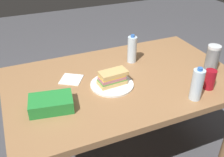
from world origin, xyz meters
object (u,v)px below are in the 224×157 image
dining_table (123,90)px  sandwich (112,78)px  soda_can_red (210,79)px  water_bottle_spare (132,49)px  plastic_cup_stack (212,59)px  water_bottle_tall (197,85)px  chip_bag (51,103)px  paper_plate (112,85)px

dining_table → sandwich: sandwich is taller
soda_can_red → water_bottle_spare: water_bottle_spare is taller
soda_can_red → plastic_cup_stack: size_ratio=0.66×
water_bottle_tall → plastic_cup_stack: bearing=36.0°
sandwich → chip_bag: size_ratio=0.82×
soda_can_red → dining_table: bearing=144.7°
plastic_cup_stack → dining_table: bearing=166.2°
soda_can_red → chip_bag: bearing=169.3°
dining_table → paper_plate: bearing=-153.8°
dining_table → water_bottle_spare: water_bottle_spare is taller
plastic_cup_stack → water_bottle_spare: bearing=141.8°
chip_bag → water_bottle_spare: bearing=36.2°
chip_bag → water_bottle_tall: water_bottle_tall is taller
chip_bag → plastic_cup_stack: bearing=9.2°
sandwich → soda_can_red: (0.52, -0.26, 0.01)m
soda_can_red → plastic_cup_stack: (0.15, 0.16, 0.03)m
dining_table → sandwich: bearing=-154.0°
paper_plate → water_bottle_tall: size_ratio=1.33×
soda_can_red → paper_plate: bearing=154.0°
paper_plate → water_bottle_spare: water_bottle_spare is taller
water_bottle_tall → water_bottle_spare: (-0.12, 0.55, 0.00)m
paper_plate → chip_bag: size_ratio=1.16×
chip_bag → water_bottle_spare: size_ratio=1.13×
plastic_cup_stack → paper_plate: bearing=172.0°
sandwich → water_bottle_spare: size_ratio=0.92×
chip_bag → plastic_cup_stack: size_ratio=1.24×
paper_plate → dining_table: bearing=26.2°
sandwich → chip_bag: 0.40m
water_bottle_tall → plastic_cup_stack: 0.37m
plastic_cup_stack → water_bottle_spare: water_bottle_spare is taller
paper_plate → chip_bag: 0.40m
water_bottle_tall → plastic_cup_stack: size_ratio=1.08×
chip_bag → water_bottle_tall: 0.81m
paper_plate → chip_bag: bearing=-168.0°
dining_table → soda_can_red: size_ratio=12.09×
sandwich → water_bottle_spare: 0.35m
water_bottle_spare → soda_can_red: bearing=-61.4°
chip_bag → water_bottle_spare: (0.65, 0.32, 0.06)m
water_bottle_tall → water_bottle_spare: bearing=102.8°
dining_table → water_bottle_spare: 0.31m
chip_bag → water_bottle_spare: water_bottle_spare is taller
paper_plate → water_bottle_spare: bearing=42.8°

